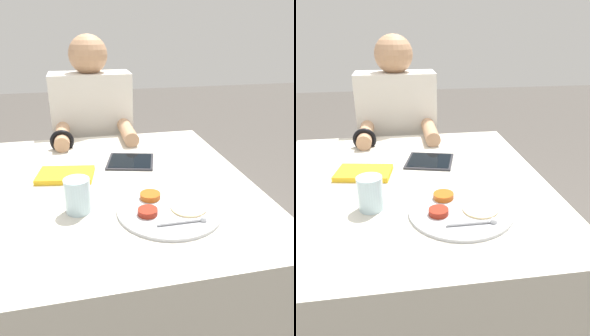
# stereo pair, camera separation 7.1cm
# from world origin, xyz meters

# --- Properties ---
(ground_plane) EXTENTS (12.00, 12.00, 0.00)m
(ground_plane) POSITION_xyz_m (0.00, 0.00, 0.00)
(ground_plane) COLOR #4C4742
(dining_table) EXTENTS (1.03, 1.10, 0.75)m
(dining_table) POSITION_xyz_m (0.00, 0.00, 0.38)
(dining_table) COLOR beige
(dining_table) RESTS_ON ground_plane
(thali_tray) EXTENTS (0.33, 0.33, 0.03)m
(thali_tray) POSITION_xyz_m (0.16, -0.24, 0.76)
(thali_tray) COLOR #B7BABF
(thali_tray) RESTS_ON dining_table
(red_notebook) EXTENTS (0.23, 0.17, 0.02)m
(red_notebook) POSITION_xyz_m (-0.16, 0.08, 0.76)
(red_notebook) COLOR silver
(red_notebook) RESTS_ON dining_table
(tablet_device) EXTENTS (0.23, 0.22, 0.01)m
(tablet_device) POSITION_xyz_m (0.11, 0.17, 0.76)
(tablet_device) COLOR #28282D
(tablet_device) RESTS_ON dining_table
(person_diner) EXTENTS (0.43, 0.48, 1.24)m
(person_diner) POSITION_xyz_m (-0.01, 0.71, 0.58)
(person_diner) COLOR black
(person_diner) RESTS_ON ground_plane
(drinking_glass) EXTENTS (0.08, 0.08, 0.11)m
(drinking_glass) POSITION_xyz_m (-0.11, -0.18, 0.81)
(drinking_glass) COLOR silver
(drinking_glass) RESTS_ON dining_table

